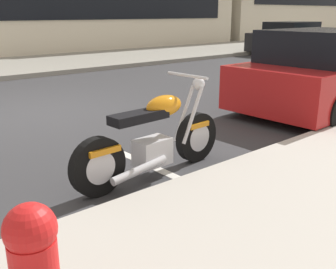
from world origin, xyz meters
The scene contains 6 objects.
ground_plane centered at (0.00, 0.00, 0.00)m, with size 260.00×260.00×0.00m, color #333335.
sidewalk_far_curb centered at (12.00, 6.54, 0.07)m, with size 120.00×5.00×0.14m, color gray.
parking_stall_stripe centered at (0.00, -3.44, 0.00)m, with size 0.12×2.20×0.01m, color silver.
parked_motorcycle centered at (-0.15, -3.68, 0.42)m, with size 2.06×0.62×1.10m.
parked_car_second_in_row centered at (4.38, -3.26, 0.70)m, with size 4.11×1.96×1.48m.
car_opposite_curb centered at (13.42, 3.41, 0.66)m, with size 4.30×1.84×1.39m.
Camera 1 is at (-2.76, -6.97, 1.78)m, focal length 42.52 mm.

